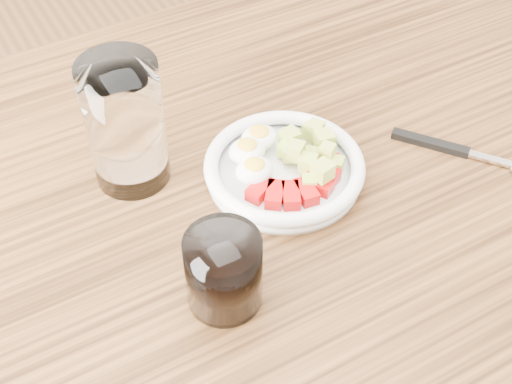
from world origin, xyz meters
TOP-DOWN VIEW (x-y plane):
  - dining_table at (0.00, 0.00)m, footprint 1.50×0.90m
  - bowl at (0.05, 0.04)m, footprint 0.19×0.19m
  - fork at (0.25, -0.02)m, footprint 0.14×0.17m
  - water_glass at (-0.11, 0.13)m, footprint 0.09×0.09m
  - coffee_glass at (-0.10, -0.08)m, footprint 0.08×0.08m

SIDE VIEW (x-z plane):
  - dining_table at x=0.00m, z-range 0.28..1.05m
  - fork at x=0.25m, z-range 0.77..0.78m
  - bowl at x=0.05m, z-range 0.76..0.81m
  - coffee_glass at x=-0.10m, z-range 0.77..0.86m
  - water_glass at x=-0.11m, z-range 0.77..0.93m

